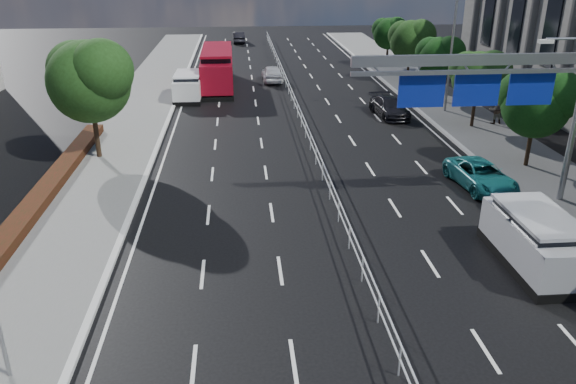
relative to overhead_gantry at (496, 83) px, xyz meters
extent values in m
plane|color=black|center=(-6.74, -10.05, -5.61)|extent=(160.00, 160.00, 0.00)
cube|color=silver|center=(-15.74, -10.05, -5.54)|extent=(0.25, 140.00, 0.15)
cube|color=silver|center=(-6.74, 12.45, -4.61)|extent=(0.05, 85.00, 0.05)
cube|color=silver|center=(-6.74, 12.45, -5.06)|extent=(0.05, 85.00, 0.05)
cylinder|color=gray|center=(3.86, -0.05, -2.01)|extent=(0.28, 0.28, 7.20)
cube|color=gray|center=(-1.14, -0.05, 0.99)|extent=(10.20, 0.25, 0.45)
cube|color=gray|center=(-1.14, -0.05, 0.49)|extent=(10.20, 0.18, 0.18)
cylinder|color=gray|center=(2.86, -0.05, 1.79)|extent=(2.00, 0.10, 0.10)
cube|color=silver|center=(1.86, -0.05, 1.69)|extent=(0.60, 0.25, 0.15)
cube|color=#0D2192|center=(1.66, 0.13, -0.31)|extent=(2.00, 0.08, 1.40)
cube|color=white|center=(1.66, 0.18, -0.31)|extent=(1.80, 0.02, 1.20)
cube|color=#0D2192|center=(-0.74, 0.13, -0.31)|extent=(2.00, 0.08, 1.40)
cube|color=white|center=(-0.74, 0.18, -0.31)|extent=(1.80, 0.02, 1.20)
cube|color=#0D2192|center=(-3.14, 0.13, -0.31)|extent=(2.00, 0.08, 1.40)
cube|color=white|center=(-3.14, 0.18, -0.31)|extent=(1.80, 0.02, 1.20)
cylinder|color=gray|center=(4.06, 15.95, -1.11)|extent=(0.16, 0.16, 9.00)
cylinder|color=black|center=(-18.74, 7.95, -3.86)|extent=(0.28, 0.28, 3.50)
sphere|color=#1A3611|center=(-18.74, 7.95, -1.27)|extent=(4.40, 4.40, 4.40)
sphere|color=#1A3611|center=(-17.86, 7.29, -0.57)|extent=(3.30, 3.30, 3.30)
sphere|color=#1A3611|center=(-19.51, 8.61, -0.71)|extent=(3.08, 3.08, 3.08)
cylinder|color=black|center=(4.46, 4.45, -4.21)|extent=(0.22, 0.22, 2.80)
sphere|color=black|center=(4.46, 4.45, -2.13)|extent=(3.50, 3.50, 3.50)
sphere|color=black|center=(5.16, 3.92, -1.57)|extent=(2.62, 2.62, 2.62)
sphere|color=black|center=(3.85, 4.97, -1.69)|extent=(2.45, 2.45, 2.45)
cylinder|color=black|center=(4.46, 11.95, -4.26)|extent=(0.22, 0.22, 2.70)
sphere|color=#1A3611|center=(4.46, 11.95, -2.26)|extent=(3.30, 3.30, 3.30)
sphere|color=#1A3611|center=(5.12, 11.45, -1.72)|extent=(2.48, 2.48, 2.47)
sphere|color=#1A3611|center=(3.88, 12.44, -1.83)|extent=(2.31, 2.31, 2.31)
cylinder|color=black|center=(4.46, 19.45, -4.28)|extent=(0.21, 0.21, 2.65)
sphere|color=black|center=(4.46, 19.45, -2.32)|extent=(3.20, 3.20, 3.20)
sphere|color=black|center=(5.10, 18.97, -1.79)|extent=(2.40, 2.40, 2.40)
sphere|color=black|center=(3.90, 19.93, -1.90)|extent=(2.24, 2.24, 2.24)
cylinder|color=black|center=(4.46, 26.95, -4.18)|extent=(0.23, 0.23, 2.85)
sphere|color=#1A3611|center=(4.46, 26.95, -2.07)|extent=(3.60, 3.60, 3.60)
sphere|color=#1A3611|center=(5.18, 26.41, -1.50)|extent=(2.70, 2.70, 2.70)
sphere|color=#1A3611|center=(3.83, 27.49, -1.62)|extent=(2.52, 2.52, 2.52)
cylinder|color=black|center=(4.46, 34.45, -4.31)|extent=(0.21, 0.21, 2.60)
sphere|color=black|center=(4.46, 34.45, -2.38)|extent=(3.10, 3.10, 3.10)
sphere|color=black|center=(5.08, 33.98, -1.86)|extent=(2.32, 2.33, 2.32)
sphere|color=black|center=(3.92, 34.91, -1.97)|extent=(2.17, 2.17, 2.17)
cube|color=black|center=(-14.74, 21.70, -5.43)|extent=(2.15, 4.85, 0.34)
cube|color=white|center=(-14.74, 21.70, -4.60)|extent=(2.11, 4.75, 1.42)
cube|color=black|center=(-14.74, 21.70, -3.89)|extent=(1.93, 3.43, 0.63)
cube|color=white|center=(-14.74, 21.70, -3.58)|extent=(2.01, 3.71, 0.13)
cylinder|color=black|center=(-15.62, 20.16, -5.25)|extent=(0.31, 0.71, 0.71)
cylinder|color=black|center=(-13.91, 20.13, -5.25)|extent=(0.31, 0.71, 0.71)
cylinder|color=black|center=(-15.57, 23.28, -5.25)|extent=(0.31, 0.71, 0.71)
cylinder|color=black|center=(-13.86, 23.25, -5.25)|extent=(0.31, 0.71, 0.71)
cube|color=black|center=(-12.55, 26.03, -5.44)|extent=(2.71, 10.99, 0.33)
cube|color=maroon|center=(-12.55, 26.03, -4.03)|extent=(2.65, 10.77, 2.23)
cube|color=black|center=(-12.55, 26.03, -2.92)|extent=(2.42, 7.76, 0.98)
cube|color=maroon|center=(-12.55, 26.03, -2.43)|extent=(2.53, 8.41, 0.20)
cylinder|color=black|center=(-13.59, 22.48, -5.27)|extent=(0.29, 0.68, 0.68)
cylinder|color=black|center=(-11.44, 22.49, -5.27)|extent=(0.29, 0.68, 0.68)
cylinder|color=black|center=(-13.65, 29.57, -5.27)|extent=(0.29, 0.68, 0.68)
cylinder|color=black|center=(-11.50, 29.59, -5.27)|extent=(0.29, 0.68, 0.68)
imported|color=silver|center=(-7.75, 27.80, -4.87)|extent=(1.81, 4.33, 1.46)
imported|color=black|center=(-10.59, 52.19, -4.92)|extent=(1.64, 4.21, 1.37)
cube|color=black|center=(-0.24, -5.47, -5.43)|extent=(2.17, 5.05, 0.34)
cube|color=#A7A9AF|center=(-0.24, -5.47, -4.60)|extent=(2.12, 4.95, 1.42)
cube|color=black|center=(-0.24, -5.47, -3.89)|extent=(1.95, 3.57, 0.63)
cube|color=#A7A9AF|center=(-0.24, -5.47, -3.58)|extent=(2.03, 3.86, 0.13)
cylinder|color=black|center=(-1.13, -7.09, -5.25)|extent=(0.31, 0.71, 0.71)
cylinder|color=black|center=(-1.11, -3.83, -5.25)|extent=(0.31, 0.71, 0.71)
cylinder|color=black|center=(0.65, -3.84, -5.25)|extent=(0.31, 0.71, 0.71)
imported|color=#176468|center=(0.86, 1.95, -4.97)|extent=(2.61, 4.78, 1.27)
imported|color=black|center=(-0.24, 15.34, -4.95)|extent=(2.35, 4.72, 1.32)
imported|color=gray|center=(6.19, 12.41, -4.53)|extent=(0.97, 0.78, 1.87)
camera|label=1|loc=(-10.82, -22.68, 5.00)|focal=35.00mm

